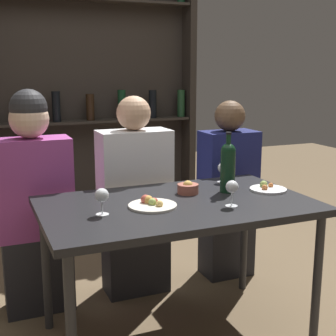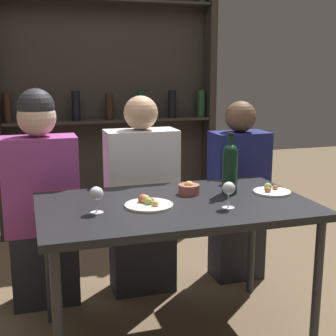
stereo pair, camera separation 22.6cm
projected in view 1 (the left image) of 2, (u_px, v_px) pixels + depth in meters
The scene contains 13 objects.
ground_plane at pixel (177, 336), 2.47m from camera, with size 10.00×10.00×0.00m, color brown.
dining_table at pixel (177, 214), 2.33m from camera, with size 1.34×0.80×0.73m.
wine_rack_wall at pixel (88, 101), 3.92m from camera, with size 1.87×0.21×2.17m.
wine_bottle at pixel (228, 165), 2.48m from camera, with size 0.08×0.08×0.32m.
wine_glass_0 at pixel (102, 196), 2.10m from camera, with size 0.06×0.06×0.12m.
wine_glass_1 at pixel (223, 169), 2.70m from camera, with size 0.06×0.06×0.12m.
wine_glass_2 at pixel (232, 188), 2.23m from camera, with size 0.06×0.06×0.13m.
food_plate_0 at pixel (267, 188), 2.54m from camera, with size 0.20×0.20×0.05m.
food_plate_1 at pixel (152, 204), 2.24m from camera, with size 0.23×0.23×0.05m.
snack_bowl at pixel (188, 188), 2.47m from camera, with size 0.11×0.11×0.07m.
seated_person_left at pixel (34, 206), 2.63m from camera, with size 0.42×0.22×1.28m.
seated_person_center at pixel (135, 203), 2.87m from camera, with size 0.43×0.22×1.23m.
seated_person_right at pixel (228, 195), 3.11m from camera, with size 0.36×0.22×1.18m.
Camera 1 is at (-0.90, -2.04, 1.38)m, focal length 50.00 mm.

